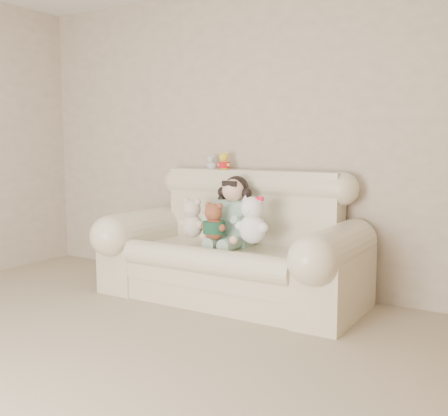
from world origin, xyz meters
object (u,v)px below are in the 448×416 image
Objects in this scene: sofa at (231,236)px; cream_teddy at (192,214)px; seated_child at (234,211)px; brown_teddy at (214,218)px; white_cat at (253,215)px.

cream_teddy is (-0.28, -0.12, 0.17)m from sofa.
sofa is 0.35m from cream_teddy.
seated_child is 1.68× the size of brown_teddy.
cream_teddy reaches higher than brown_teddy.
seated_child is 1.58× the size of cream_teddy.
white_cat is (0.32, 0.04, 0.04)m from brown_teddy.
seated_child is 0.32m from white_cat.
seated_child is 0.34m from cream_teddy.
sofa is at bearing 39.85° from cream_teddy.
white_cat is (0.27, -0.18, 0.00)m from seated_child.
sofa reaches higher than seated_child.
white_cat is at bearing 19.89° from brown_teddy.
white_cat is at bearing 19.26° from cream_teddy.
sofa is at bearing 158.88° from white_cat.
cream_teddy is at bearing -170.27° from brown_teddy.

